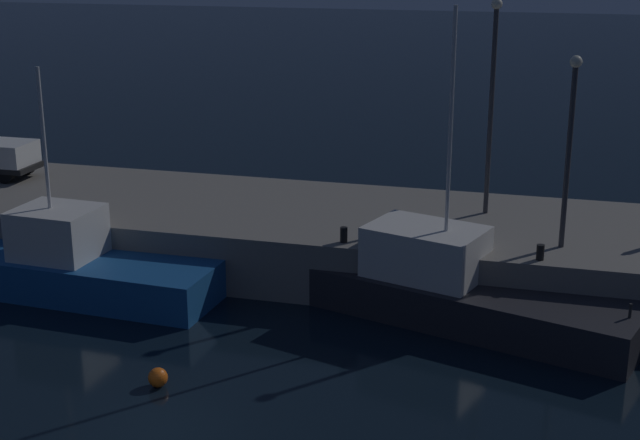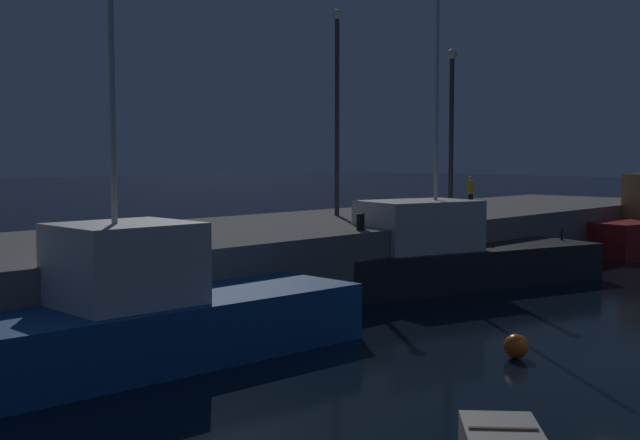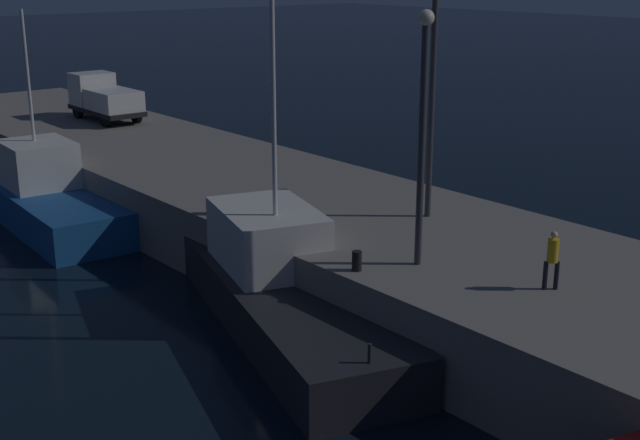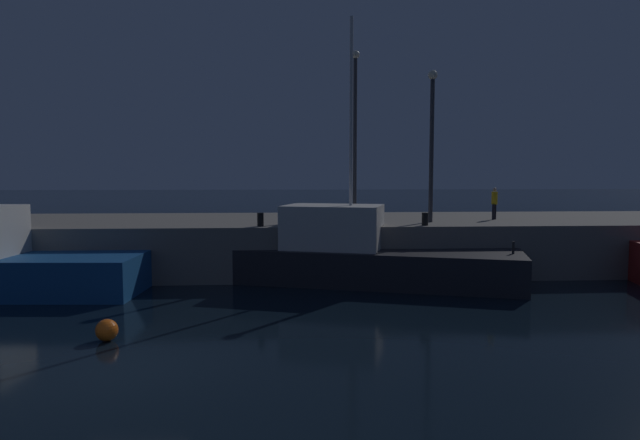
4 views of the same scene
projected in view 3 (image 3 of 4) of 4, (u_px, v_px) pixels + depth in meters
pier_quay at (264, 210)px, 33.64m from camera, size 60.30×9.14×2.42m
fishing_boat_blue at (283, 289)px, 25.59m from camera, size 12.53×6.88×11.25m
fishing_boat_orange at (48, 198)px, 35.53m from camera, size 10.69×4.00×8.86m
lamp_post_west at (433, 66)px, 27.14m from camera, size 0.44×0.44×8.73m
lamp_post_east at (423, 118)px, 22.83m from camera, size 0.44×0.44×7.05m
utility_truck at (104, 98)px, 45.91m from camera, size 5.31×2.12×2.44m
dockworker at (552, 257)px, 21.91m from camera, size 0.41×0.41×1.59m
bollard_west at (314, 242)px, 25.13m from camera, size 0.28×0.28×0.48m
bollard_central at (218, 205)px, 28.82m from camera, size 0.28×0.28×0.59m
bollard_east at (357, 261)px, 23.44m from camera, size 0.28×0.28×0.56m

